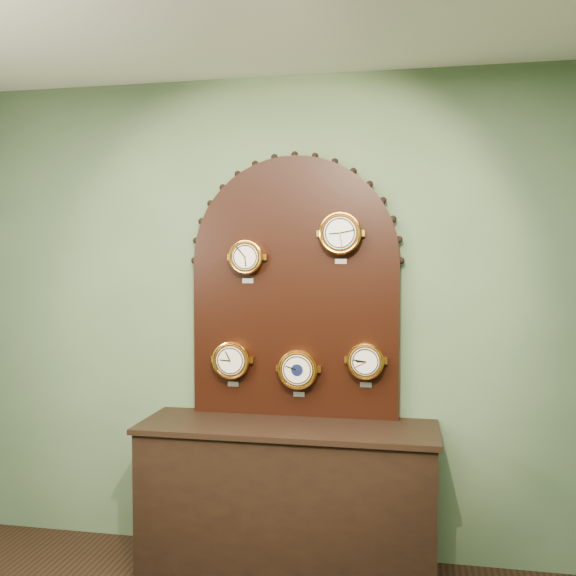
% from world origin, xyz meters
% --- Properties ---
extents(wall_back, '(4.00, 0.00, 4.00)m').
position_xyz_m(wall_back, '(0.00, 2.50, 1.40)').
color(wall_back, '#516A48').
rests_on(wall_back, ground).
extents(shop_counter, '(1.60, 0.50, 0.80)m').
position_xyz_m(shop_counter, '(0.00, 2.23, 0.40)').
color(shop_counter, black).
rests_on(shop_counter, ground_plane).
extents(display_board, '(1.26, 0.06, 1.53)m').
position_xyz_m(display_board, '(0.00, 2.45, 1.63)').
color(display_board, black).
rests_on(display_board, shop_counter).
extents(roman_clock, '(0.20, 0.08, 0.25)m').
position_xyz_m(roman_clock, '(-0.27, 2.38, 1.75)').
color(roman_clock, orange).
rests_on(roman_clock, display_board).
extents(arabic_clock, '(0.24, 0.08, 0.29)m').
position_xyz_m(arabic_clock, '(0.27, 2.38, 1.88)').
color(arabic_clock, orange).
rests_on(arabic_clock, display_board).
extents(hygrometer, '(0.22, 0.08, 0.27)m').
position_xyz_m(hygrometer, '(-0.36, 2.38, 1.15)').
color(hygrometer, orange).
rests_on(hygrometer, display_board).
extents(barometer, '(0.23, 0.08, 0.28)m').
position_xyz_m(barometer, '(0.03, 2.38, 1.11)').
color(barometer, orange).
rests_on(barometer, display_board).
extents(tide_clock, '(0.21, 0.08, 0.26)m').
position_xyz_m(tide_clock, '(0.42, 2.38, 1.17)').
color(tide_clock, orange).
rests_on(tide_clock, display_board).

